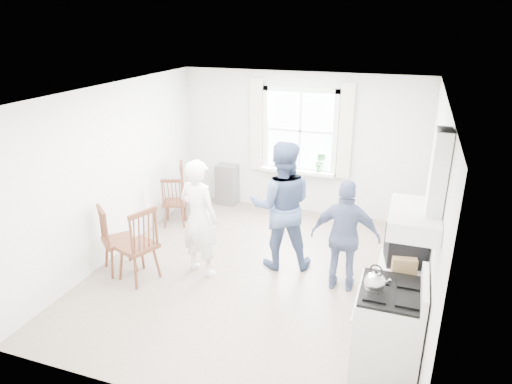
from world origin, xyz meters
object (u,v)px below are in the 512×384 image
windsor_chair_a (173,197)px  windsor_chair_b (109,233)px  gas_stove (388,329)px  windsor_chair_c (141,238)px  low_cabinet (398,296)px  person_left (199,218)px  stereo_stack (406,246)px  person_mid (281,206)px  person_right (345,236)px

windsor_chair_a → windsor_chair_b: (-0.11, -1.65, 0.06)m
gas_stove → windsor_chair_c: 3.37m
low_cabinet → person_left: size_ratio=0.53×
stereo_stack → windsor_chair_a: 4.23m
person_mid → person_left: bearing=12.5°
gas_stove → person_right: size_ratio=0.72×
person_right → person_mid: bearing=-22.3°
windsor_chair_b → windsor_chair_a: bearing=86.3°
stereo_stack → gas_stove: bearing=-96.6°
low_cabinet → person_left: person_left is taller
person_left → person_mid: (1.02, 0.59, 0.09)m
low_cabinet → windsor_chair_b: size_ratio=0.88×
windsor_chair_c → person_right: 2.74m
gas_stove → person_left: (-2.67, 1.13, 0.37)m
stereo_stack → person_left: (-2.75, 0.41, -0.24)m
stereo_stack → person_right: person_right is taller
gas_stove → windsor_chair_a: (-3.78, 2.37, 0.08)m
stereo_stack → person_mid: size_ratio=0.26×
person_left → person_right: bearing=-158.5°
gas_stove → person_mid: person_mid is taller
windsor_chair_c → person_left: (0.64, 0.49, 0.18)m
person_left → low_cabinet: bearing=-174.7°
person_left → windsor_chair_b: bearing=32.6°
person_mid → person_right: bearing=143.6°
windsor_chair_a → person_mid: 2.27m
gas_stove → windsor_chair_c: size_ratio=1.01×
stereo_stack → windsor_chair_a: size_ratio=0.53×
windsor_chair_a → windsor_chair_c: 1.80m
windsor_chair_c → person_mid: size_ratio=0.58×
gas_stove → person_mid: (-1.64, 1.72, 0.47)m
windsor_chair_b → windsor_chair_c: size_ratio=0.92×
gas_stove → windsor_chair_b: size_ratio=1.09×
windsor_chair_b → gas_stove: bearing=-10.5°
windsor_chair_c → person_mid: 2.00m
windsor_chair_c → person_mid: person_mid is taller
low_cabinet → stereo_stack: stereo_stack is taller
windsor_chair_a → person_right: size_ratio=0.59×
low_cabinet → person_right: 1.06m
low_cabinet → person_right: person_right is taller
windsor_chair_c → windsor_chair_a: bearing=105.3°
windsor_chair_b → person_left: 1.30m
windsor_chair_a → person_mid: (2.13, -0.66, 0.39)m
windsor_chair_a → low_cabinet: bearing=-23.5°
person_left → person_right: (2.00, 0.26, -0.08)m
person_right → low_cabinet: bearing=133.7°
gas_stove → person_mid: size_ratio=0.59×
windsor_chair_b → windsor_chair_c: (0.58, -0.08, 0.05)m
windsor_chair_b → person_left: bearing=18.4°
windsor_chair_c → person_mid: (1.66, 1.08, 0.27)m
gas_stove → stereo_stack: 0.95m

